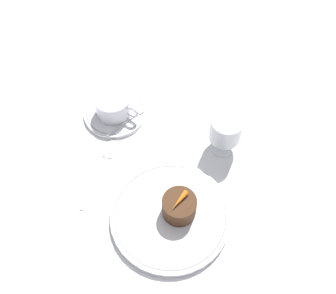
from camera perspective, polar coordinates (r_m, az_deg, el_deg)
ground_plane at (r=0.83m, az=-0.58°, el=-8.74°), size 3.00×3.00×0.00m
dinner_plate at (r=0.81m, az=0.31°, el=-9.92°), size 0.24×0.24×0.01m
saucer at (r=0.95m, az=-7.71°, el=5.01°), size 0.15×0.15×0.01m
coffee_cup at (r=0.93m, az=-7.93°, el=6.07°), size 0.11×0.08×0.05m
spoon at (r=0.93m, az=-5.47°, el=4.11°), size 0.05×0.11×0.00m
wine_glass at (r=0.85m, az=8.36°, el=2.39°), size 0.07×0.07×0.10m
fork at (r=0.88m, az=-9.39°, el=-2.56°), size 0.04×0.18×0.01m
dessert_cake at (r=0.78m, az=1.53°, el=-8.84°), size 0.07×0.07×0.05m
carrot_garnish at (r=0.76m, az=1.58°, el=-7.94°), size 0.02×0.04×0.01m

